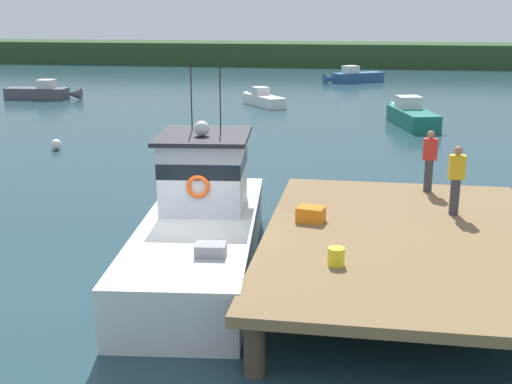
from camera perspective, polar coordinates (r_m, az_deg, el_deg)
ground_plane at (r=15.48m, az=-5.74°, el=-6.92°), size 200.00×200.00×0.00m
dock at (r=14.66m, az=12.65°, el=-4.05°), size 6.00×9.00×1.20m
main_fishing_boat at (r=15.79m, az=-4.64°, el=-2.57°), size 3.37×9.94×4.80m
crate_single_by_cleat at (r=15.14m, az=4.70°, el=-1.92°), size 0.67×0.55×0.34m
bait_bucket at (r=12.64m, az=6.87°, el=-5.50°), size 0.32×0.32×0.34m
deckhand_by_the_boat at (r=18.01m, az=14.61°, el=2.68°), size 0.36×0.22×1.63m
deckhand_further_back at (r=16.11m, az=16.74°, el=1.08°), size 0.36×0.22×1.63m
moored_boat_outer_mooring at (r=42.70m, az=0.56°, el=7.93°), size 3.38×4.14×1.14m
moored_boat_mid_harbor at (r=57.43m, az=8.39°, el=9.74°), size 5.14×3.97×1.39m
moored_boat_off_the_point at (r=36.18m, az=13.05°, el=6.40°), size 2.58×5.87×1.47m
moored_boat_far_left at (r=48.09m, az=-17.83°, el=8.11°), size 5.24×1.47×1.32m
mooring_buoy_spare_mooring at (r=30.13m, az=-16.72°, el=3.91°), size 0.47×0.47×0.47m
mooring_buoy_inshore at (r=29.47m, az=-7.48°, el=4.19°), size 0.48×0.48×0.48m
far_shoreline at (r=76.07m, az=6.51°, el=11.66°), size 120.00×8.00×2.40m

